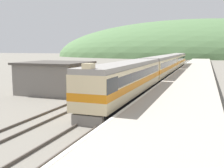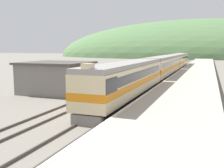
# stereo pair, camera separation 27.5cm
# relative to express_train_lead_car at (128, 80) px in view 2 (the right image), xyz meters

# --- Properties ---
(track_main) EXTENTS (1.52, 180.00, 0.16)m
(track_main) POSITION_rel_express_train_lead_car_xyz_m (0.00, 43.73, -2.03)
(track_main) COLOR #4C443D
(track_main) RESTS_ON ground
(track_siding) EXTENTS (1.52, 180.00, 0.16)m
(track_siding) POSITION_rel_express_train_lead_car_xyz_m (-3.89, 43.73, -2.03)
(track_siding) COLOR #4C443D
(track_siding) RESTS_ON ground
(platform) EXTENTS (6.80, 140.00, 0.87)m
(platform) POSITION_rel_express_train_lead_car_xyz_m (5.18, 23.73, -1.68)
(platform) COLOR #ADA393
(platform) RESTS_ON ground
(distant_hills) EXTENTS (178.77, 80.44, 44.42)m
(distant_hills) POSITION_rel_express_train_lead_car_xyz_m (0.00, 140.60, -2.11)
(distant_hills) COLOR #517547
(distant_hills) RESTS_ON ground
(station_shed) EXTENTS (7.52, 6.89, 3.63)m
(station_shed) POSITION_rel_express_train_lead_car_xyz_m (-9.24, 1.76, -0.28)
(station_shed) COLOR slate
(station_shed) RESTS_ON ground
(express_train_lead_car) EXTENTS (2.91, 19.30, 4.21)m
(express_train_lead_car) POSITION_rel_express_train_lead_car_xyz_m (0.00, 0.00, 0.00)
(express_train_lead_car) COLOR black
(express_train_lead_car) RESTS_ON ground
(carriage_second) EXTENTS (2.90, 21.84, 3.85)m
(carriage_second) POSITION_rel_express_train_lead_car_xyz_m (0.00, 21.68, -0.01)
(carriage_second) COLOR black
(carriage_second) RESTS_ON ground
(carriage_third) EXTENTS (2.90, 21.84, 3.85)m
(carriage_third) POSITION_rel_express_train_lead_car_xyz_m (0.00, 44.40, -0.01)
(carriage_third) COLOR black
(carriage_third) RESTS_ON ground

